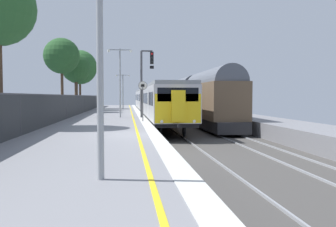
% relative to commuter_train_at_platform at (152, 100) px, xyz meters
% --- Properties ---
extents(ground, '(17.40, 110.00, 1.21)m').
position_rel_commuter_train_at_platform_xyz_m(ground, '(0.54, -24.76, -1.88)').
color(ground, gray).
extents(commuter_train_at_platform, '(2.83, 41.64, 3.81)m').
position_rel_commuter_train_at_platform_xyz_m(commuter_train_at_platform, '(0.00, 0.00, 0.00)').
color(commuter_train_at_platform, '#B7B7BC').
rests_on(commuter_train_at_platform, ground).
extents(freight_train_adjacent_track, '(2.60, 38.50, 4.85)m').
position_rel_commuter_train_at_platform_xyz_m(freight_train_adjacent_track, '(4.00, 0.63, 0.39)').
color(freight_train_adjacent_track, '#232326').
rests_on(freight_train_adjacent_track, ground).
extents(signal_gantry, '(1.10, 0.24, 5.45)m').
position_rel_commuter_train_at_platform_xyz_m(signal_gantry, '(-1.49, -11.91, 2.12)').
color(signal_gantry, '#47474C').
rests_on(signal_gantry, ground).
extents(speed_limit_sign, '(0.59, 0.08, 2.76)m').
position_rel_commuter_train_at_platform_xyz_m(speed_limit_sign, '(-1.85, -16.48, 0.49)').
color(speed_limit_sign, '#59595B').
rests_on(speed_limit_sign, ground).
extents(platform_lamp_near, '(2.00, 0.20, 4.86)m').
position_rel_commuter_train_at_platform_xyz_m(platform_lamp_near, '(-3.47, -33.37, 1.65)').
color(platform_lamp_near, '#93999E').
rests_on(platform_lamp_near, ground).
extents(platform_lamp_mid, '(2.00, 0.20, 5.58)m').
position_rel_commuter_train_at_platform_xyz_m(platform_lamp_mid, '(-3.47, -11.69, 2.03)').
color(platform_lamp_mid, '#93999E').
rests_on(platform_lamp_mid, ground).
extents(platform_lamp_far, '(2.00, 0.20, 4.84)m').
position_rel_commuter_train_at_platform_xyz_m(platform_lamp_far, '(-3.47, 9.98, 1.64)').
color(platform_lamp_far, '#93999E').
rests_on(platform_lamp_far, ground).
extents(platform_back_fence, '(0.07, 99.00, 1.85)m').
position_rel_commuter_train_at_platform_xyz_m(platform_back_fence, '(-7.55, -24.76, -0.30)').
color(platform_back_fence, '#282B2D').
rests_on(platform_back_fence, ground).
extents(background_tree_centre, '(4.69, 4.69, 8.08)m').
position_rel_commuter_train_at_platform_xyz_m(background_tree_centre, '(-9.31, 9.16, 4.35)').
color(background_tree_centre, '#473323').
rests_on(background_tree_centre, ground).
extents(background_tree_right, '(3.86, 3.86, 8.03)m').
position_rel_commuter_train_at_platform_xyz_m(background_tree_right, '(-9.83, -1.27, 4.74)').
color(background_tree_right, '#473323').
rests_on(background_tree_right, ground).
extents(background_tree_back, '(3.52, 3.52, 6.95)m').
position_rel_commuter_train_at_platform_xyz_m(background_tree_back, '(-9.08, 3.57, 3.78)').
color(background_tree_back, '#473323').
rests_on(background_tree_back, ground).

